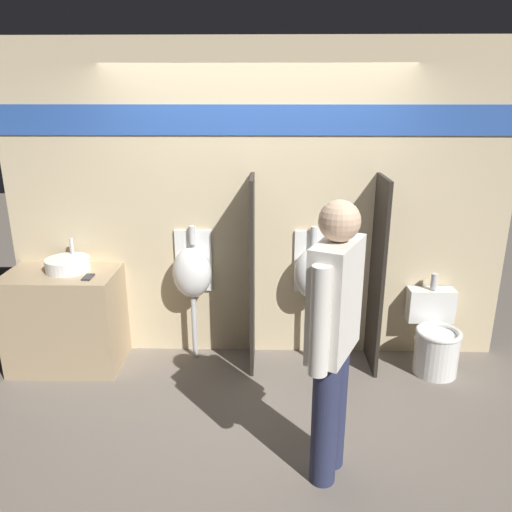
% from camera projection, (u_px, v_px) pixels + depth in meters
% --- Properties ---
extents(ground_plane, '(16.00, 16.00, 0.00)m').
position_uv_depth(ground_plane, '(256.00, 383.00, 4.10)').
color(ground_plane, '#70665B').
extents(display_wall, '(4.29, 0.07, 2.70)m').
position_uv_depth(display_wall, '(257.00, 206.00, 4.25)').
color(display_wall, beige).
rests_on(display_wall, ground_plane).
extents(sink_counter, '(0.92, 0.57, 0.85)m').
position_uv_depth(sink_counter, '(66.00, 319.00, 4.27)').
color(sink_counter, tan).
rests_on(sink_counter, ground_plane).
extents(sink_basin, '(0.37, 0.37, 0.24)m').
position_uv_depth(sink_basin, '(68.00, 264.00, 4.18)').
color(sink_basin, white).
rests_on(sink_basin, sink_counter).
extents(cell_phone, '(0.07, 0.14, 0.01)m').
position_uv_depth(cell_phone, '(88.00, 277.00, 4.03)').
color(cell_phone, '#232328').
rests_on(cell_phone, sink_counter).
extents(divider_near_counter, '(0.03, 0.46, 1.65)m').
position_uv_depth(divider_near_counter, '(252.00, 275.00, 4.17)').
color(divider_near_counter, '#28231E').
rests_on(divider_near_counter, ground_plane).
extents(divider_mid, '(0.03, 0.46, 1.65)m').
position_uv_depth(divider_mid, '(377.00, 276.00, 4.15)').
color(divider_mid, '#28231E').
rests_on(divider_mid, ground_plane).
extents(urinal_near_counter, '(0.34, 0.27, 1.20)m').
position_uv_depth(urinal_near_counter, '(192.00, 273.00, 4.29)').
color(urinal_near_counter, silver).
rests_on(urinal_near_counter, ground_plane).
extents(urinal_far, '(0.34, 0.27, 1.20)m').
position_uv_depth(urinal_far, '(313.00, 274.00, 4.26)').
color(urinal_far, silver).
rests_on(urinal_far, ground_plane).
extents(toilet, '(0.40, 0.54, 0.81)m').
position_uv_depth(toilet, '(435.00, 338.00, 4.25)').
color(toilet, white).
rests_on(toilet, ground_plane).
extents(person_in_vest, '(0.36, 0.56, 1.74)m').
position_uv_depth(person_in_vest, '(333.00, 334.00, 2.86)').
color(person_in_vest, '#282D4C').
rests_on(person_in_vest, ground_plane).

